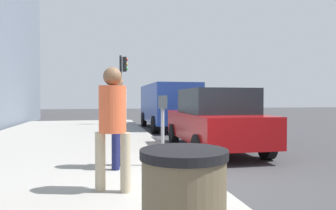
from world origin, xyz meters
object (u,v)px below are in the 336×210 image
at_px(pedestrian_at_meter, 116,113).
at_px(parking_meter, 163,115).
at_px(traffic_signal, 123,78).
at_px(pedestrian_bystander, 113,118).
at_px(parked_sedan_near, 214,120).
at_px(parked_van_far, 168,104).

bearing_deg(pedestrian_at_meter, parking_meter, 3.96).
xyz_separation_m(pedestrian_at_meter, traffic_signal, (9.85, -0.77, 1.35)).
relative_size(pedestrian_bystander, parked_sedan_near, 0.41).
relative_size(pedestrian_bystander, traffic_signal, 0.50).
xyz_separation_m(pedestrian_at_meter, pedestrian_bystander, (-1.51, 0.12, -0.00)).
relative_size(pedestrian_at_meter, pedestrian_bystander, 1.00).
height_order(parked_sedan_near, traffic_signal, traffic_signal).
distance_m(pedestrian_bystander, parked_sedan_near, 4.71).
bearing_deg(parked_sedan_near, pedestrian_bystander, 140.71).
relative_size(pedestrian_at_meter, parked_sedan_near, 0.41).
distance_m(pedestrian_at_meter, parked_van_far, 8.86).
relative_size(parking_meter, traffic_signal, 0.39).
distance_m(parking_meter, parked_sedan_near, 2.93).
bearing_deg(pedestrian_at_meter, parked_van_far, 77.91).
relative_size(parking_meter, pedestrian_at_meter, 0.78).
relative_size(pedestrian_at_meter, traffic_signal, 0.50).
bearing_deg(parked_van_far, traffic_signal, 54.95).
distance_m(parked_sedan_near, traffic_signal, 8.17).
bearing_deg(pedestrian_bystander, traffic_signal, 20.58).
bearing_deg(pedestrian_bystander, parked_sedan_near, -14.26).
xyz_separation_m(pedestrian_at_meter, parked_van_far, (8.38, -2.86, 0.04)).
relative_size(parking_meter, parked_van_far, 0.27).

